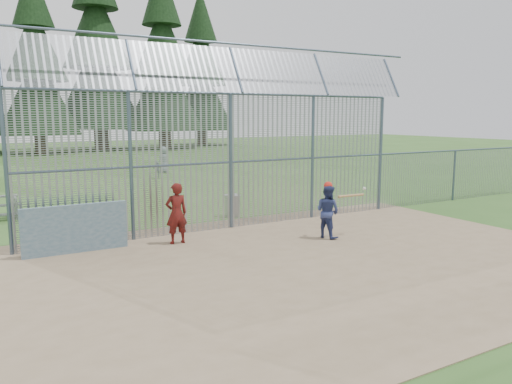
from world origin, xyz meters
TOP-DOWN VIEW (x-y plane):
  - ground at (0.00, 0.00)m, footprint 120.00×120.00m
  - dirt_infield at (0.00, -0.50)m, footprint 14.00×10.00m
  - dugout_wall at (-4.60, 2.90)m, footprint 2.50×0.12m
  - batter at (1.72, 1.03)m, footprint 0.73×0.84m
  - onlooker at (-2.12, 2.51)m, footprint 0.60×0.40m
  - bg_kid_standing at (3.23, 18.54)m, footprint 0.90×0.78m
  - bg_kid_seated at (2.07, 16.29)m, footprint 0.59×0.41m
  - batting_gear at (1.92, 0.99)m, footprint 1.32×0.33m
  - trash_can at (0.82, 5.00)m, footprint 0.56×0.56m
  - backstop_fence at (1.81, 3.43)m, footprint 20.09×0.81m
  - conifer_row at (1.93, 41.51)m, footprint 38.48×12.26m

SIDE VIEW (x-z plane):
  - ground at x=0.00m, z-range 0.00..0.00m
  - dirt_infield at x=0.00m, z-range 0.00..0.02m
  - trash_can at x=0.82m, z-range -0.03..0.79m
  - bg_kid_seated at x=2.07m, z-range 0.00..0.94m
  - dugout_wall at x=-4.60m, z-range 0.02..1.22m
  - batter at x=1.72m, z-range 0.02..1.49m
  - bg_kid_standing at x=3.23m, z-range 0.00..1.57m
  - onlooker at x=-2.12m, z-range 0.02..1.63m
  - batting_gear at x=1.92m, z-range 1.15..1.62m
  - backstop_fence at x=1.81m, z-range -0.29..5.01m
  - conifer_row at x=1.93m, z-range 0.73..20.93m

